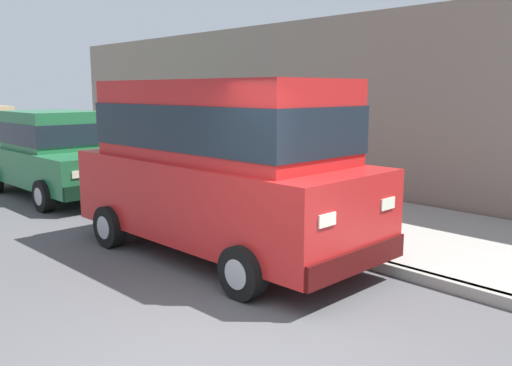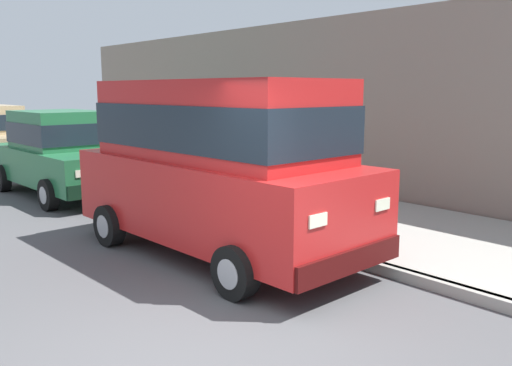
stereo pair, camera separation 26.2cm
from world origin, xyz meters
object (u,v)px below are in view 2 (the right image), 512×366
(fire_hydrant, at_px, (379,227))
(car_red_van, at_px, (217,160))
(car_green_sedan, at_px, (61,152))
(dog_brown, at_px, (298,189))

(fire_hydrant, bearing_deg, car_red_van, 132.09)
(car_red_van, height_order, fire_hydrant, car_red_van)
(car_red_van, height_order, car_green_sedan, car_red_van)
(car_red_van, relative_size, car_green_sedan, 1.07)
(car_green_sedan, height_order, dog_brown, car_green_sedan)
(dog_brown, bearing_deg, fire_hydrant, -115.79)
(car_red_van, xyz_separation_m, fire_hydrant, (1.55, -1.72, -0.92))
(dog_brown, relative_size, fire_hydrant, 0.91)
(dog_brown, xyz_separation_m, fire_hydrant, (-1.48, -3.06, 0.05))
(car_green_sedan, xyz_separation_m, fire_hydrant, (1.47, -7.74, -0.51))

